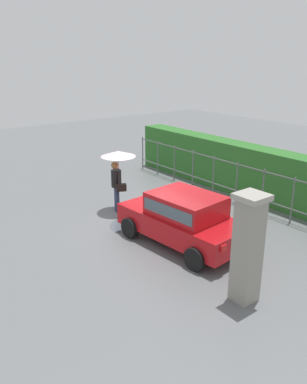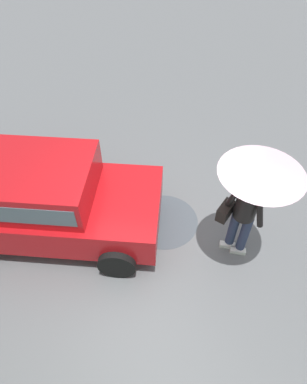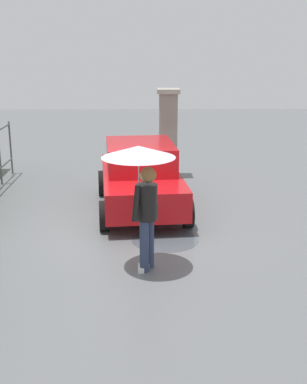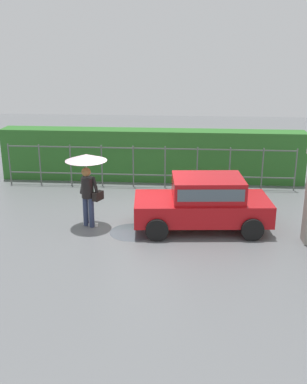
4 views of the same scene
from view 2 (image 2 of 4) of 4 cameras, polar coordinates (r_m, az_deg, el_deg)
ground_plane at (r=5.64m, az=-1.80°, el=-11.94°), size 40.00×40.00×0.00m
car at (r=5.72m, az=-18.37°, el=-0.77°), size 3.86×2.14×1.48m
pedestrian at (r=4.72m, az=17.04°, el=0.92°), size 1.15×1.15×2.06m
puddle_near at (r=6.13m, az=1.75°, el=-4.97°), size 1.26×1.26×0.00m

